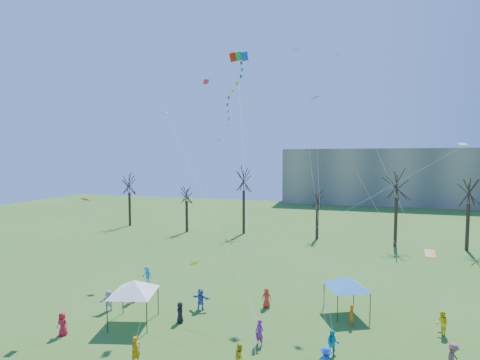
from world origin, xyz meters
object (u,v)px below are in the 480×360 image
(distant_building, at_px, (396,177))
(canopy_tent_white, at_px, (134,287))
(canopy_tent_blue, at_px, (347,282))
(big_box_kite, at_px, (234,103))

(distant_building, relative_size, canopy_tent_white, 13.96)
(distant_building, bearing_deg, canopy_tent_blue, -102.27)
(distant_building, xyz_separation_m, big_box_kite, (-24.42, -72.99, 9.38))
(big_box_kite, relative_size, canopy_tent_white, 5.51)
(distant_building, relative_size, canopy_tent_blue, 16.05)
(distant_building, xyz_separation_m, canopy_tent_white, (-31.08, -77.25, -4.70))
(canopy_tent_white, xyz_separation_m, canopy_tent_blue, (15.56, 5.88, -0.22))
(distant_building, bearing_deg, canopy_tent_white, -111.92)
(distant_building, distance_m, canopy_tent_white, 83.40)
(big_box_kite, xyz_separation_m, canopy_tent_blue, (8.90, 1.62, -14.29))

